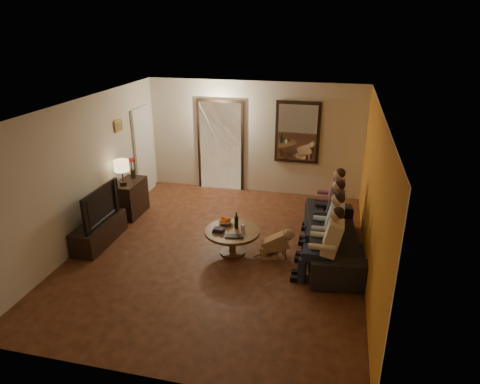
% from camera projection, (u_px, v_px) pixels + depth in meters
% --- Properties ---
extents(floor, '(5.00, 6.00, 0.01)m').
position_uv_depth(floor, '(220.00, 251.00, 7.67)').
color(floor, '#411F11').
rests_on(floor, ground).
extents(ceiling, '(5.00, 6.00, 0.01)m').
position_uv_depth(ceiling, '(217.00, 106.00, 6.69)').
color(ceiling, white).
rests_on(ceiling, back_wall).
extents(back_wall, '(5.00, 0.02, 2.60)m').
position_uv_depth(back_wall, '(254.00, 138.00, 9.89)').
color(back_wall, beige).
rests_on(back_wall, floor).
extents(front_wall, '(5.00, 0.02, 2.60)m').
position_uv_depth(front_wall, '(140.00, 283.00, 4.48)').
color(front_wall, beige).
rests_on(front_wall, floor).
extents(left_wall, '(0.02, 6.00, 2.60)m').
position_uv_depth(left_wall, '(85.00, 172.00, 7.71)').
color(left_wall, beige).
rests_on(left_wall, floor).
extents(right_wall, '(0.02, 6.00, 2.60)m').
position_uv_depth(right_wall, '(373.00, 196.00, 6.65)').
color(right_wall, beige).
rests_on(right_wall, floor).
extents(orange_accent, '(0.01, 6.00, 2.60)m').
position_uv_depth(orange_accent, '(372.00, 196.00, 6.66)').
color(orange_accent, orange).
rests_on(orange_accent, right_wall).
extents(kitchen_doorway, '(1.00, 0.06, 2.10)m').
position_uv_depth(kitchen_doorway, '(221.00, 147.00, 10.13)').
color(kitchen_doorway, '#FFE0A5').
rests_on(kitchen_doorway, floor).
extents(door_trim, '(1.12, 0.04, 2.22)m').
position_uv_depth(door_trim, '(221.00, 147.00, 10.12)').
color(door_trim, black).
rests_on(door_trim, floor).
extents(fridge_glimpse, '(0.45, 0.03, 1.70)m').
position_uv_depth(fridge_glimpse, '(231.00, 153.00, 10.14)').
color(fridge_glimpse, silver).
rests_on(fridge_glimpse, floor).
extents(mirror_frame, '(1.00, 0.05, 1.40)m').
position_uv_depth(mirror_frame, '(297.00, 132.00, 9.56)').
color(mirror_frame, black).
rests_on(mirror_frame, back_wall).
extents(mirror_glass, '(0.86, 0.02, 1.26)m').
position_uv_depth(mirror_glass, '(297.00, 133.00, 9.54)').
color(mirror_glass, white).
rests_on(mirror_glass, back_wall).
extents(white_door, '(0.06, 0.85, 2.04)m').
position_uv_depth(white_door, '(144.00, 151.00, 9.88)').
color(white_door, white).
rests_on(white_door, floor).
extents(framed_art, '(0.03, 0.28, 0.24)m').
position_uv_depth(framed_art, '(118.00, 126.00, 8.67)').
color(framed_art, '#B28C33').
rests_on(framed_art, left_wall).
extents(art_canvas, '(0.01, 0.22, 0.18)m').
position_uv_depth(art_canvas, '(119.00, 126.00, 8.67)').
color(art_canvas, brown).
rests_on(art_canvas, left_wall).
extents(dresser, '(0.45, 0.83, 0.74)m').
position_uv_depth(dresser, '(130.00, 198.00, 8.97)').
color(dresser, black).
rests_on(dresser, floor).
extents(table_lamp, '(0.30, 0.30, 0.54)m').
position_uv_depth(table_lamp, '(122.00, 173.00, 8.53)').
color(table_lamp, beige).
rests_on(table_lamp, dresser).
extents(flower_vase, '(0.14, 0.14, 0.44)m').
position_uv_depth(flower_vase, '(132.00, 168.00, 8.95)').
color(flower_vase, red).
rests_on(flower_vase, dresser).
extents(tv_stand, '(0.45, 1.29, 0.43)m').
position_uv_depth(tv_stand, '(99.00, 232.00, 7.88)').
color(tv_stand, black).
rests_on(tv_stand, floor).
extents(tv, '(1.16, 0.15, 0.67)m').
position_uv_depth(tv, '(96.00, 205.00, 7.67)').
color(tv, black).
rests_on(tv, tv_stand).
extents(sofa, '(2.47, 1.23, 0.69)m').
position_uv_depth(sofa, '(334.00, 237.00, 7.44)').
color(sofa, black).
rests_on(sofa, floor).
extents(person_a, '(0.60, 0.40, 1.20)m').
position_uv_depth(person_a, '(327.00, 248.00, 6.55)').
color(person_a, tan).
rests_on(person_a, sofa).
extents(person_b, '(0.60, 0.40, 1.20)m').
position_uv_depth(person_b, '(329.00, 231.00, 7.09)').
color(person_b, tan).
rests_on(person_b, sofa).
extents(person_c, '(0.60, 0.40, 1.20)m').
position_uv_depth(person_c, '(330.00, 216.00, 7.63)').
color(person_c, tan).
rests_on(person_c, sofa).
extents(person_d, '(0.60, 0.40, 1.20)m').
position_uv_depth(person_d, '(331.00, 203.00, 8.17)').
color(person_d, tan).
rests_on(person_d, sofa).
extents(dog, '(0.60, 0.38, 0.56)m').
position_uv_depth(dog, '(275.00, 243.00, 7.36)').
color(dog, '#B27E52').
rests_on(dog, floor).
extents(coffee_table, '(0.97, 0.97, 0.45)m').
position_uv_depth(coffee_table, '(232.00, 242.00, 7.53)').
color(coffee_table, brown).
rests_on(coffee_table, floor).
extents(bowl, '(0.26, 0.26, 0.06)m').
position_uv_depth(bowl, '(226.00, 222.00, 7.67)').
color(bowl, white).
rests_on(bowl, coffee_table).
extents(oranges, '(0.20, 0.20, 0.08)m').
position_uv_depth(oranges, '(225.00, 219.00, 7.64)').
color(oranges, orange).
rests_on(oranges, bowl).
extents(wine_bottle, '(0.07, 0.07, 0.31)m').
position_uv_depth(wine_bottle, '(236.00, 220.00, 7.46)').
color(wine_bottle, black).
rests_on(wine_bottle, coffee_table).
extents(wine_glass, '(0.06, 0.06, 0.10)m').
position_uv_depth(wine_glass, '(243.00, 227.00, 7.43)').
color(wine_glass, silver).
rests_on(wine_glass, coffee_table).
extents(book_stack, '(0.20, 0.15, 0.07)m').
position_uv_depth(book_stack, '(219.00, 230.00, 7.38)').
color(book_stack, black).
rests_on(book_stack, coffee_table).
extents(laptop, '(0.36, 0.26, 0.03)m').
position_uv_depth(laptop, '(234.00, 238.00, 7.16)').
color(laptop, black).
rests_on(laptop, coffee_table).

